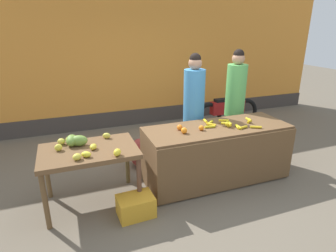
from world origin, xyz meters
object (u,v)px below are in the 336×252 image
at_px(vendor_woman_blue_shirt, 194,110).
at_px(produce_crate, 136,206).
at_px(produce_sack, 139,153).
at_px(vendor_woman_green_shirt, 235,103).
at_px(parked_motorcycle, 227,111).

distance_m(vendor_woman_blue_shirt, produce_crate, 1.87).
bearing_deg(produce_crate, produce_sack, 72.88).
relative_size(vendor_woman_green_shirt, produce_crate, 4.24).
relative_size(vendor_woman_blue_shirt, vendor_woman_green_shirt, 0.98).
bearing_deg(vendor_woman_green_shirt, vendor_woman_blue_shirt, -174.73).
bearing_deg(produce_sack, vendor_woman_green_shirt, -2.64).
xyz_separation_m(vendor_woman_blue_shirt, parked_motorcycle, (1.43, 1.23, -0.53)).
bearing_deg(produce_sack, vendor_woman_blue_shirt, -9.87).
distance_m(parked_motorcycle, produce_sack, 2.57).
bearing_deg(produce_sack, produce_crate, -107.12).
xyz_separation_m(vendor_woman_green_shirt, produce_sack, (-1.73, 0.08, -0.70)).
bearing_deg(vendor_woman_blue_shirt, parked_motorcycle, 40.59).
xyz_separation_m(vendor_woman_blue_shirt, produce_sack, (-0.90, 0.16, -0.69)).
relative_size(vendor_woman_blue_shirt, parked_motorcycle, 1.15).
bearing_deg(parked_motorcycle, produce_sack, -155.33).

